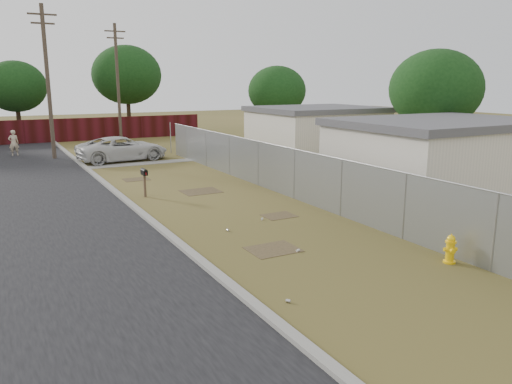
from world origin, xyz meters
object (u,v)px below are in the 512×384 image
mailbox (144,175)px  pedestrian (14,143)px  pickup_truck (123,149)px  fire_hydrant (450,249)px

mailbox → pedestrian: bearing=104.6°
pickup_truck → pedestrian: bearing=39.9°
fire_hydrant → pickup_truck: pickup_truck is taller
fire_hydrant → mailbox: size_ratio=0.67×
mailbox → pickup_truck: size_ratio=0.22×
fire_hydrant → pedestrian: (-8.77, 26.50, 0.46)m
fire_hydrant → pickup_truck: 21.45m
fire_hydrant → mailbox: (-4.78, 11.22, 0.56)m
fire_hydrant → pedestrian: size_ratio=0.47×
pickup_truck → pedestrian: pedestrian is taller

